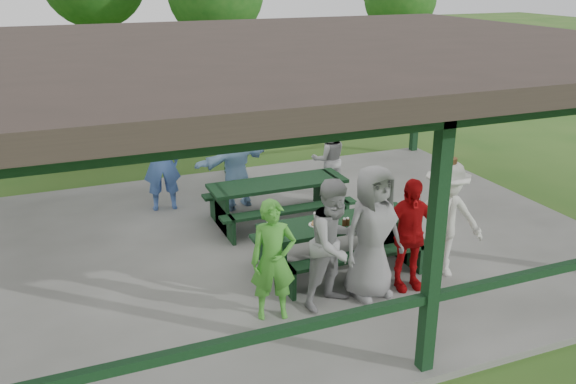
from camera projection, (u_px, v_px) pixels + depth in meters
name	position (u px, v px, depth m)	size (l,w,h in m)	color
ground	(295.00, 244.00, 10.26)	(90.00, 90.00, 0.00)	#2A561B
concrete_slab	(295.00, 241.00, 10.25)	(10.00, 8.00, 0.10)	slate
pavilion_structure	(295.00, 53.00, 9.17)	(10.60, 8.60, 3.24)	black
picnic_table_near	(339.00, 238.00, 9.10)	(2.39, 1.39, 0.75)	black
picnic_table_far	(278.00, 197.00, 10.77)	(2.43, 1.39, 0.75)	black
table_setting	(340.00, 218.00, 9.03)	(2.45, 0.45, 0.10)	white
contestant_green	(273.00, 260.00, 7.68)	(0.58, 0.38, 1.60)	green
contestant_grey_left	(335.00, 244.00, 7.95)	(0.86, 0.67, 1.77)	#959598
contestant_grey_mid	(373.00, 233.00, 8.15)	(0.92, 0.60, 1.87)	gray
contestant_red	(409.00, 234.00, 8.40)	(0.95, 0.40, 1.62)	#A4090C
contestant_white_fedora	(445.00, 219.00, 8.74)	(1.28, 0.98, 1.80)	silver
spectator_lblue	(236.00, 163.00, 11.31)	(1.60, 0.51, 1.72)	#98C3EC
spectator_blue	(161.00, 161.00, 11.18)	(0.69, 0.45, 1.88)	#4669B7
spectator_grey	(329.00, 159.00, 12.01)	(0.71, 0.55, 1.45)	gray
pickup_truck	(297.00, 93.00, 19.03)	(2.37, 5.13, 1.43)	silver
farm_trailer	(96.00, 128.00, 15.20)	(3.59, 2.18, 1.25)	#1B4295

